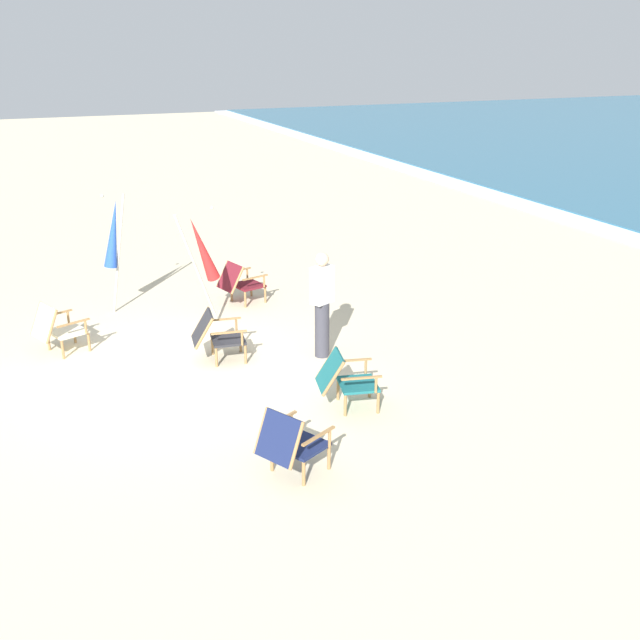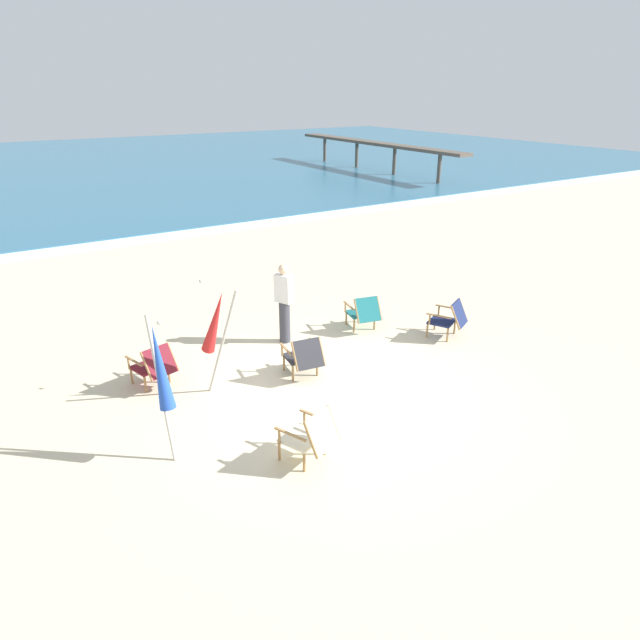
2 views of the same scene
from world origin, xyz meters
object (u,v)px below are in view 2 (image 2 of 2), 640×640
at_px(beach_chair_back_right, 154,364).
at_px(beach_chair_back_left, 311,435).
at_px(beach_chair_front_right, 364,312).
at_px(umbrella_furled_red, 215,323).
at_px(beach_chair_far_center, 450,318).
at_px(beach_chair_mid_center, 304,356).
at_px(person_near_chairs, 284,303).
at_px(umbrella_furled_blue, 160,369).

height_order(beach_chair_back_right, beach_chair_back_left, beach_chair_back_left).
height_order(beach_chair_front_right, umbrella_furled_red, umbrella_furled_red).
bearing_deg(beach_chair_back_right, beach_chair_far_center, -11.56).
height_order(beach_chair_mid_center, beach_chair_back_left, beach_chair_back_left).
bearing_deg(umbrella_furled_red, person_near_chairs, 33.43).
bearing_deg(beach_chair_far_center, beach_chair_front_right, 135.86).
distance_m(beach_chair_back_right, person_near_chairs, 2.85).
height_order(beach_chair_back_right, beach_chair_front_right, beach_chair_back_right).
bearing_deg(umbrella_furled_red, beach_chair_back_left, -82.20).
distance_m(beach_chair_mid_center, person_near_chairs, 1.63).
bearing_deg(person_near_chairs, beach_chair_far_center, -28.67).
relative_size(beach_chair_back_right, beach_chair_back_left, 1.01).
bearing_deg(beach_chair_front_right, beach_chair_far_center, -44.14).
xyz_separation_m(beach_chair_mid_center, umbrella_furled_blue, (-2.79, -1.01, 0.95)).
xyz_separation_m(beach_chair_back_right, beach_chair_front_right, (4.47, 0.05, -0.00)).
height_order(beach_chair_far_center, person_near_chairs, person_near_chairs).
relative_size(beach_chair_mid_center, beach_chair_back_left, 0.96).
xyz_separation_m(beach_chair_back_left, umbrella_furled_red, (-0.33, 2.38, 0.88)).
height_order(beach_chair_far_center, beach_chair_mid_center, beach_chair_far_center).
distance_m(beach_chair_back_right, beach_chair_mid_center, 2.57).
xyz_separation_m(beach_chair_back_right, umbrella_furled_blue, (-0.46, -2.08, 0.95)).
bearing_deg(beach_chair_back_left, beach_chair_front_right, 44.76).
bearing_deg(person_near_chairs, umbrella_furled_red, -146.57).
distance_m(beach_chair_back_right, beach_chair_back_left, 3.44).
xyz_separation_m(beach_chair_back_right, person_near_chairs, (2.79, 0.44, 0.42)).
height_order(umbrella_furled_red, umbrella_furled_blue, umbrella_furled_blue).
distance_m(beach_chair_front_right, umbrella_furled_red, 3.86).
bearing_deg(umbrella_furled_blue, beach_chair_back_left, -35.83).
bearing_deg(beach_chair_back_left, person_near_chairs, 65.99).
bearing_deg(umbrella_furled_blue, beach_chair_back_right, 77.59).
distance_m(beach_chair_front_right, umbrella_furled_blue, 5.46).
bearing_deg(umbrella_furled_red, beach_chair_front_right, 14.04).
xyz_separation_m(beach_chair_far_center, beach_chair_front_right, (-1.27, 1.23, -0.01)).
bearing_deg(beach_chair_front_right, beach_chair_back_right, -179.30).
distance_m(beach_chair_back_left, umbrella_furled_blue, 2.20).
bearing_deg(beach_chair_back_right, beach_chair_front_right, 0.70).
xyz_separation_m(beach_chair_far_center, beach_chair_back_left, (-4.59, -2.07, 0.00)).
distance_m(beach_chair_mid_center, beach_chair_front_right, 2.42).
bearing_deg(beach_chair_back_left, beach_chair_mid_center, 61.35).
xyz_separation_m(umbrella_furled_red, umbrella_furled_blue, (-1.28, -1.22, 0.07)).
height_order(beach_chair_back_left, umbrella_furled_blue, umbrella_furled_blue).
xyz_separation_m(beach_chair_back_right, beach_chair_back_left, (1.15, -3.24, 0.01)).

